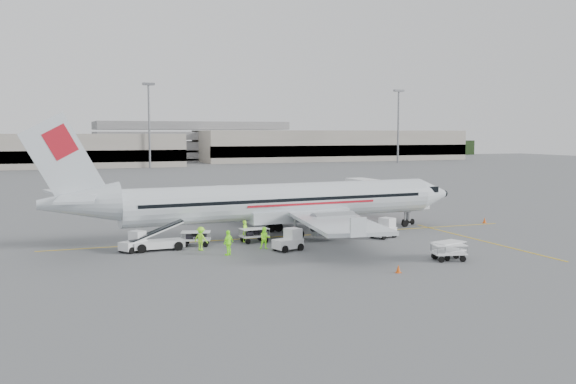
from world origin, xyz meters
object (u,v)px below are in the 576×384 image
at_px(jet_bridge, 379,199).
at_px(tug_mid, 288,240).
at_px(tug_aft, 133,242).
at_px(aircraft, 284,177).
at_px(tug_fore, 384,228).
at_px(belt_loader, 158,232).

bearing_deg(jet_bridge, tug_mid, -140.06).
distance_m(jet_bridge, tug_aft, 29.84).
height_order(jet_bridge, tug_aft, jet_bridge).
relative_size(aircraft, tug_fore, 17.11).
bearing_deg(tug_mid, tug_fore, -1.05).
bearing_deg(jet_bridge, tug_fore, -119.43).
bearing_deg(belt_loader, aircraft, 12.63).
distance_m(tug_mid, tug_aft, 12.12).
height_order(belt_loader, tug_aft, belt_loader).
relative_size(tug_mid, tug_aft, 1.09).
relative_size(tug_fore, tug_aft, 1.09).
distance_m(aircraft, belt_loader, 12.94).
bearing_deg(belt_loader, jet_bridge, 20.22).
xyz_separation_m(aircraft, tug_fore, (7.75, -4.32, -4.45)).
distance_m(tug_fore, tug_mid, 10.49).
xyz_separation_m(tug_fore, tug_mid, (-10.12, -2.77, -0.00)).
relative_size(aircraft, tug_aft, 18.73).
xyz_separation_m(jet_bridge, tug_fore, (-6.15, -11.93, -1.17)).
height_order(aircraft, jet_bridge, aircraft).
relative_size(aircraft, jet_bridge, 2.48).
bearing_deg(belt_loader, tug_fore, -5.72).
relative_size(jet_bridge, tug_aft, 7.55).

